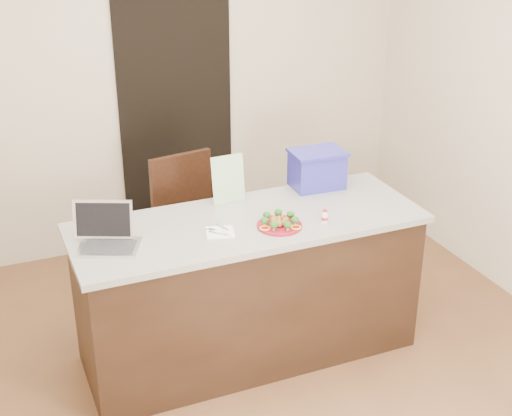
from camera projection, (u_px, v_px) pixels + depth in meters
name	position (u px, v px, depth m)	size (l,w,h in m)	color
ground	(265.00, 373.00, 4.30)	(4.00, 4.00, 0.00)	brown
room_shell	(266.00, 115.00, 3.63)	(4.00, 4.00, 4.00)	white
doorway	(177.00, 121.00, 5.58)	(0.90, 0.02, 2.00)	black
island	(249.00, 288.00, 4.32)	(2.06, 0.76, 0.92)	black
plate	(279.00, 225.00, 4.04)	(0.26, 0.26, 0.02)	maroon
meatballs	(279.00, 222.00, 4.03)	(0.10, 0.10, 0.04)	olive
broccoli	(280.00, 219.00, 4.03)	(0.22, 0.22, 0.04)	#184612
pepper_rings	(279.00, 224.00, 4.04)	(0.23, 0.23, 0.01)	yellow
napkin	(220.00, 232.00, 3.98)	(0.16, 0.16, 0.01)	white
fork	(216.00, 231.00, 3.97)	(0.09, 0.13, 0.00)	#B8B9BD
knife	(226.00, 231.00, 3.97)	(0.05, 0.19, 0.01)	white
yogurt_bottle	(325.00, 217.00, 4.09)	(0.04, 0.04, 0.08)	white
laptop	(106.00, 234.00, 3.83)	(0.39, 0.37, 0.23)	silver
leaflet	(228.00, 179.00, 4.31)	(0.21, 0.00, 0.30)	white
blue_box	(317.00, 169.00, 4.53)	(0.35, 0.26, 0.24)	#2D2B9E
chair	(187.00, 220.00, 4.92)	(0.52, 0.52, 1.02)	#331A0F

